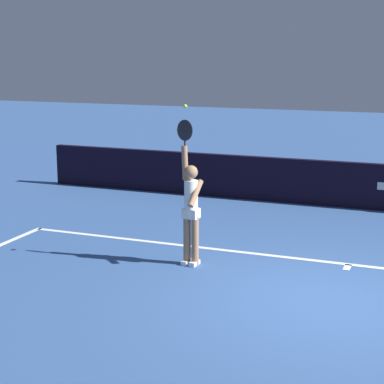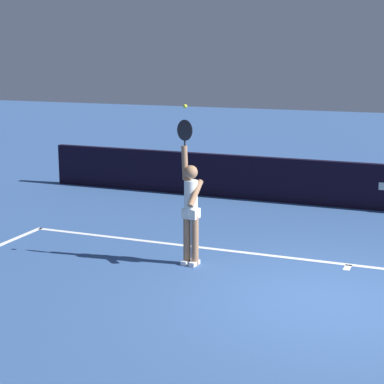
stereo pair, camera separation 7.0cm
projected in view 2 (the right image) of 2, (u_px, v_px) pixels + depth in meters
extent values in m
plane|color=#33548C|center=(330.00, 301.00, 9.29)|extent=(60.00, 60.00, 0.00)
cube|color=white|center=(349.00, 265.00, 10.86)|extent=(12.16, 0.11, 0.00)
cube|color=white|center=(347.00, 267.00, 10.73)|extent=(0.11, 0.30, 0.00)
cube|color=black|center=(379.00, 187.00, 14.50)|extent=(16.46, 0.18, 1.03)
cylinder|color=#9C7151|center=(195.00, 241.00, 10.78)|extent=(0.12, 0.12, 0.83)
cylinder|color=#9C7151|center=(187.00, 240.00, 10.84)|extent=(0.12, 0.12, 0.83)
cube|color=white|center=(194.00, 263.00, 10.84)|extent=(0.12, 0.25, 0.07)
cube|color=white|center=(186.00, 262.00, 10.90)|extent=(0.12, 0.25, 0.07)
cylinder|color=white|center=(191.00, 198.00, 10.66)|extent=(0.22, 0.22, 0.59)
cube|color=white|center=(191.00, 213.00, 10.71)|extent=(0.27, 0.23, 0.16)
sphere|color=#9C7151|center=(191.00, 172.00, 10.57)|extent=(0.22, 0.22, 0.22)
cylinder|color=#9C7151|center=(185.00, 163.00, 10.59)|extent=(0.13, 0.11, 0.56)
cylinder|color=#9C7151|center=(195.00, 193.00, 10.54)|extent=(0.14, 0.44, 0.41)
ellipsoid|color=black|center=(185.00, 130.00, 10.48)|extent=(0.29, 0.06, 0.35)
cylinder|color=black|center=(185.00, 142.00, 10.52)|extent=(0.03, 0.03, 0.18)
sphere|color=#CEDA2E|center=(185.00, 106.00, 10.39)|extent=(0.07, 0.07, 0.07)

